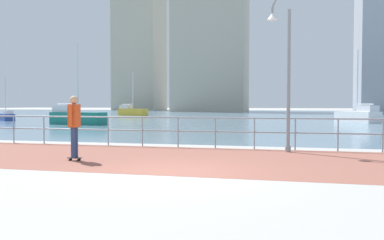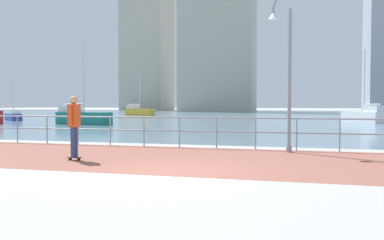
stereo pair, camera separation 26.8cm
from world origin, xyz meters
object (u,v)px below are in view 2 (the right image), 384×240
Objects in this scene: sailboat_ivory at (365,116)px; sailboat_gray at (14,116)px; lamppost at (285,64)px; skateboarder at (74,121)px; sailboat_yellow at (139,111)px; sailboat_blue at (82,117)px.

sailboat_gray is (-32.21, -3.53, -0.19)m from sailboat_ivory.
sailboat_gray is (-26.43, 20.06, -2.53)m from lamppost.
skateboarder is 46.11m from sailboat_yellow.
sailboat_yellow is at bearing 75.86° from sailboat_gray.
lamppost is 2.90× the size of skateboarder.
lamppost is at bearing 32.38° from skateboarder.
sailboat_yellow reaches higher than skateboarder.
sailboat_ivory is 31.67m from sailboat_yellow.
sailboat_yellow is (-5.46, 24.86, -0.02)m from sailboat_blue.
sailboat_ivory is at bearing 76.24° from lamppost.
lamppost is at bearing -103.76° from sailboat_ivory.
sailboat_gray is 11.64m from sailboat_blue.
lamppost is 0.85× the size of sailboat_ivory.
skateboarder is 21.16m from sailboat_blue.
sailboat_ivory is 23.48m from sailboat_blue.
skateboarder is 0.29× the size of sailboat_blue.
sailboat_blue is (10.41, -5.21, 0.19)m from sailboat_gray.
sailboat_gray is at bearing 142.80° from lamppost.
lamppost is at bearing -61.60° from sailboat_yellow.
skateboarder is at bearing -48.70° from sailboat_gray.
sailboat_blue reaches higher than skateboarder.
sailboat_ivory is at bearing 6.25° from sailboat_gray.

